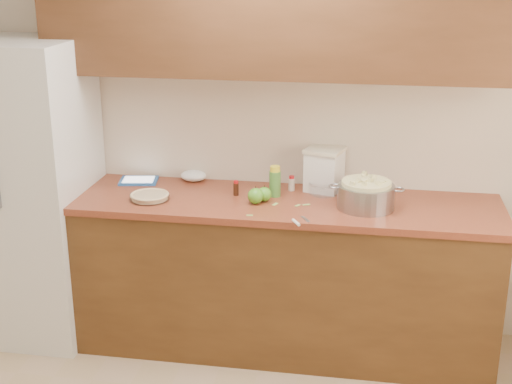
% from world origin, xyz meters
% --- Properties ---
extents(room_shell, '(3.60, 3.60, 3.60)m').
position_xyz_m(room_shell, '(0.00, 0.00, 1.30)').
color(room_shell, tan).
rests_on(room_shell, ground).
extents(counter_run, '(2.64, 0.68, 0.92)m').
position_xyz_m(counter_run, '(0.00, 1.48, 0.46)').
color(counter_run, brown).
rests_on(counter_run, ground).
extents(upper_cabinets, '(2.60, 0.34, 0.70)m').
position_xyz_m(upper_cabinets, '(0.00, 1.63, 1.95)').
color(upper_cabinets, '#542F19').
rests_on(upper_cabinets, room_shell).
extents(fridge, '(0.70, 0.70, 1.80)m').
position_xyz_m(fridge, '(-1.44, 1.44, 0.90)').
color(fridge, silver).
rests_on(fridge, ground).
extents(pie, '(0.23, 0.23, 0.04)m').
position_xyz_m(pie, '(-0.67, 1.37, 0.94)').
color(pie, silver).
rests_on(pie, counter_run).
extents(colander, '(0.42, 0.31, 0.16)m').
position_xyz_m(colander, '(0.55, 1.43, 0.99)').
color(colander, gray).
rests_on(colander, counter_run).
extents(flour_canister, '(0.25, 0.25, 0.26)m').
position_xyz_m(flour_canister, '(0.30, 1.71, 1.05)').
color(flour_canister, white).
rests_on(flour_canister, counter_run).
extents(tablet, '(0.25, 0.21, 0.02)m').
position_xyz_m(tablet, '(-0.84, 1.67, 0.93)').
color(tablet, '#245DAE').
rests_on(tablet, counter_run).
extents(paring_knife, '(0.10, 0.16, 0.02)m').
position_xyz_m(paring_knife, '(0.21, 1.14, 0.93)').
color(paring_knife, gray).
rests_on(paring_knife, counter_run).
extents(lemon_bottle, '(0.07, 0.07, 0.18)m').
position_xyz_m(lemon_bottle, '(0.03, 1.55, 1.01)').
color(lemon_bottle, '#4C8C38').
rests_on(lemon_bottle, counter_run).
extents(cinnamon_shaker, '(0.04, 0.04, 0.09)m').
position_xyz_m(cinnamon_shaker, '(0.11, 1.66, 0.96)').
color(cinnamon_shaker, beige).
rests_on(cinnamon_shaker, counter_run).
extents(vanilla_bottle, '(0.03, 0.03, 0.09)m').
position_xyz_m(vanilla_bottle, '(-0.19, 1.52, 0.96)').
color(vanilla_bottle, black).
rests_on(vanilla_bottle, counter_run).
extents(mixing_bowl, '(0.18, 0.18, 0.07)m').
position_xyz_m(mixing_bowl, '(0.31, 1.64, 0.96)').
color(mixing_bowl, silver).
rests_on(mixing_bowl, counter_run).
extents(paper_towel, '(0.17, 0.14, 0.07)m').
position_xyz_m(paper_towel, '(-0.51, 1.75, 0.95)').
color(paper_towel, white).
rests_on(paper_towel, counter_run).
extents(apple_left, '(0.09, 0.09, 0.10)m').
position_xyz_m(apple_left, '(-0.06, 1.40, 0.97)').
color(apple_left, '#4C9524').
rests_on(apple_left, counter_run).
extents(apple_center, '(0.08, 0.08, 0.10)m').
position_xyz_m(apple_center, '(-0.02, 1.45, 0.96)').
color(apple_center, '#4C9524').
rests_on(apple_center, counter_run).
extents(peel_a, '(0.04, 0.02, 0.00)m').
position_xyz_m(peel_a, '(-0.06, 1.20, 0.92)').
color(peel_a, '#A0C861').
rests_on(peel_a, counter_run).
extents(peel_b, '(0.05, 0.03, 0.00)m').
position_xyz_m(peel_b, '(0.23, 1.42, 0.92)').
color(peel_b, '#A0C861').
rests_on(peel_b, counter_run).
extents(peel_c, '(0.03, 0.04, 0.00)m').
position_xyz_m(peel_c, '(0.18, 1.40, 0.92)').
color(peel_c, '#A0C861').
rests_on(peel_c, counter_run).
extents(peel_d, '(0.03, 0.05, 0.00)m').
position_xyz_m(peel_d, '(0.05, 1.40, 0.92)').
color(peel_d, '#A0C861').
rests_on(peel_d, counter_run).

